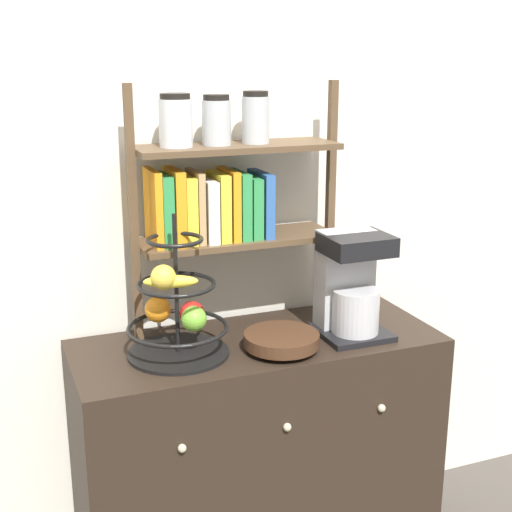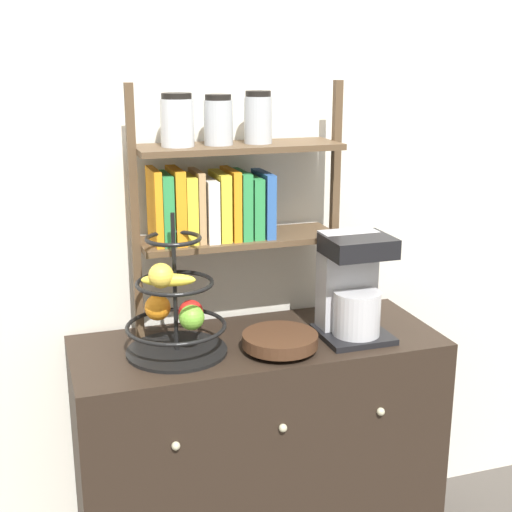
# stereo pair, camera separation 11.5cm
# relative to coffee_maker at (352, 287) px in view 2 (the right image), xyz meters

# --- Properties ---
(wall_back) EXTENTS (7.00, 0.05, 2.60)m
(wall_back) POSITION_rel_coffee_maker_xyz_m (-0.28, 0.31, 0.35)
(wall_back) COLOR silver
(wall_back) RESTS_ON ground_plane
(sideboard) EXTENTS (1.11, 0.45, 0.80)m
(sideboard) POSITION_rel_coffee_maker_xyz_m (-0.28, 0.05, -0.55)
(sideboard) COLOR black
(sideboard) RESTS_ON ground_plane
(coffee_maker) EXTENTS (0.20, 0.20, 0.32)m
(coffee_maker) POSITION_rel_coffee_maker_xyz_m (0.00, 0.00, 0.00)
(coffee_maker) COLOR black
(coffee_maker) RESTS_ON sideboard
(fruit_stand) EXTENTS (0.29, 0.29, 0.41)m
(fruit_stand) POSITION_rel_coffee_maker_xyz_m (-0.54, 0.03, -0.02)
(fruit_stand) COLOR black
(fruit_stand) RESTS_ON sideboard
(wooden_bowl) EXTENTS (0.22, 0.22, 0.05)m
(wooden_bowl) POSITION_rel_coffee_maker_xyz_m (-0.25, -0.05, -0.12)
(wooden_bowl) COLOR #422819
(wooden_bowl) RESTS_ON sideboard
(shelf_hutch) EXTENTS (0.65, 0.20, 0.75)m
(shelf_hutch) POSITION_rel_coffee_maker_xyz_m (-0.36, 0.17, 0.29)
(shelf_hutch) COLOR brown
(shelf_hutch) RESTS_ON sideboard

